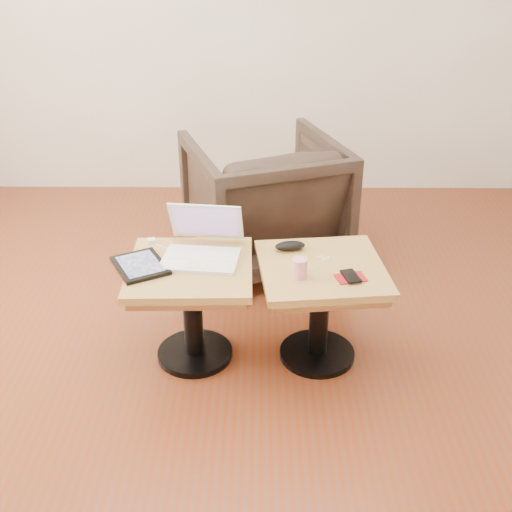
{
  "coord_description": "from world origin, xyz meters",
  "views": [
    {
      "loc": [
        0.21,
        -2.48,
        1.95
      ],
      "look_at": [
        0.19,
        0.07,
        0.56
      ],
      "focal_mm": 45.0,
      "sensor_mm": 36.0,
      "label": 1
    }
  ],
  "objects_px": {
    "side_table_left": "(191,289)",
    "armchair": "(264,202)",
    "laptop": "(202,247)",
    "striped_cup": "(299,268)",
    "side_table_right": "(321,289)"
  },
  "relations": [
    {
      "from": "side_table_left",
      "to": "armchair",
      "type": "height_order",
      "value": "armchair"
    },
    {
      "from": "armchair",
      "to": "laptop",
      "type": "bearing_deg",
      "value": 52.6
    },
    {
      "from": "striped_cup",
      "to": "laptop",
      "type": "bearing_deg",
      "value": 156.77
    },
    {
      "from": "laptop",
      "to": "armchair",
      "type": "distance_m",
      "value": 0.97
    },
    {
      "from": "side_table_right",
      "to": "laptop",
      "type": "height_order",
      "value": "laptop"
    },
    {
      "from": "side_table_left",
      "to": "side_table_right",
      "type": "height_order",
      "value": "same"
    },
    {
      "from": "laptop",
      "to": "striped_cup",
      "type": "bearing_deg",
      "value": -16.86
    },
    {
      "from": "side_table_left",
      "to": "side_table_right",
      "type": "bearing_deg",
      "value": -0.97
    },
    {
      "from": "side_table_left",
      "to": "striped_cup",
      "type": "bearing_deg",
      "value": -12.46
    },
    {
      "from": "laptop",
      "to": "striped_cup",
      "type": "relative_size",
      "value": 4.3
    },
    {
      "from": "side_table_right",
      "to": "side_table_left",
      "type": "bearing_deg",
      "value": 173.95
    },
    {
      "from": "laptop",
      "to": "side_table_left",
      "type": "bearing_deg",
      "value": -112.17
    },
    {
      "from": "side_table_left",
      "to": "striped_cup",
      "type": "relative_size",
      "value": 6.45
    },
    {
      "from": "side_table_left",
      "to": "laptop",
      "type": "bearing_deg",
      "value": 60.24
    },
    {
      "from": "striped_cup",
      "to": "armchair",
      "type": "distance_m",
      "value": 1.12
    }
  ]
}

